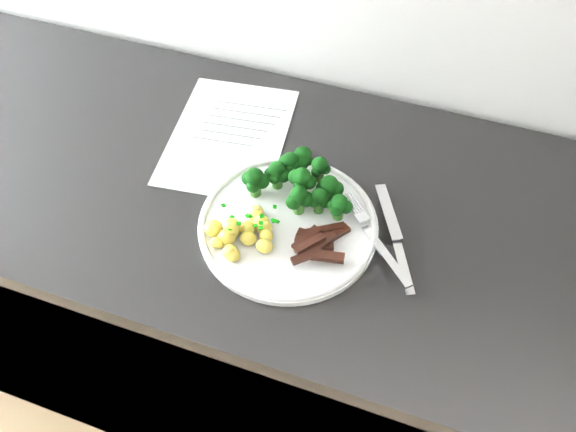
% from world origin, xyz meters
% --- Properties ---
extents(counter, '(2.44, 0.61, 0.92)m').
position_xyz_m(counter, '(-0.11, 1.67, 0.46)').
color(counter, black).
rests_on(counter, ground).
extents(recipe_paper, '(0.25, 0.33, 0.00)m').
position_xyz_m(recipe_paper, '(-0.18, 1.77, 0.92)').
color(recipe_paper, white).
rests_on(recipe_paper, counter).
extents(plate, '(0.30, 0.30, 0.02)m').
position_xyz_m(plate, '(-0.00, 1.61, 0.92)').
color(plate, white).
rests_on(plate, counter).
extents(broccoli, '(0.19, 0.13, 0.07)m').
position_xyz_m(broccoli, '(-0.00, 1.67, 0.96)').
color(broccoli, '#2B5D1C').
rests_on(broccoli, plate).
extents(potatoes, '(0.12, 0.11, 0.04)m').
position_xyz_m(potatoes, '(-0.06, 1.56, 0.94)').
color(potatoes, '#EDD853').
rests_on(potatoes, plate).
extents(beef_strips, '(0.09, 0.11, 0.03)m').
position_xyz_m(beef_strips, '(0.06, 1.58, 0.94)').
color(beef_strips, black).
rests_on(beef_strips, plate).
extents(fork, '(0.15, 0.16, 0.02)m').
position_xyz_m(fork, '(0.15, 1.61, 0.94)').
color(fork, silver).
rests_on(fork, plate).
extents(knife, '(0.11, 0.20, 0.02)m').
position_xyz_m(knife, '(0.18, 1.62, 0.92)').
color(knife, silver).
rests_on(knife, plate).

